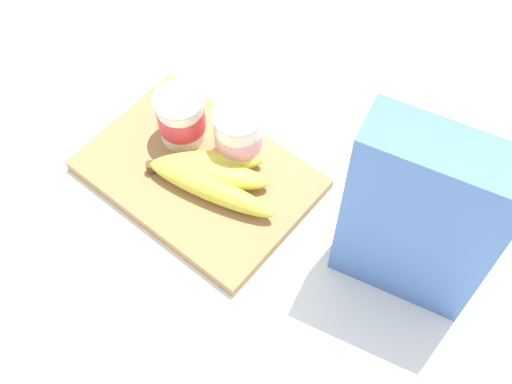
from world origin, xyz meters
TOP-DOWN VIEW (x-y plane):
  - ground_plane at (0.00, 0.00)m, footprint 2.40×2.40m
  - cutting_board at (0.00, 0.00)m, footprint 0.31×0.22m
  - cereal_box at (0.30, 0.05)m, footprint 0.18×0.10m
  - yogurt_cup_front at (-0.06, 0.03)m, footprint 0.07×0.07m
  - yogurt_cup_back at (0.02, 0.06)m, footprint 0.07×0.07m
  - banana_bunch at (0.03, -0.00)m, footprint 0.20×0.13m

SIDE VIEW (x-z plane):
  - ground_plane at x=0.00m, z-range 0.00..0.00m
  - cutting_board at x=0.00m, z-range 0.00..0.02m
  - banana_bunch at x=0.03m, z-range 0.02..0.05m
  - yogurt_cup_front at x=-0.06m, z-range 0.02..0.10m
  - yogurt_cup_back at x=0.02m, z-range 0.02..0.10m
  - cereal_box at x=0.30m, z-range 0.00..0.28m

